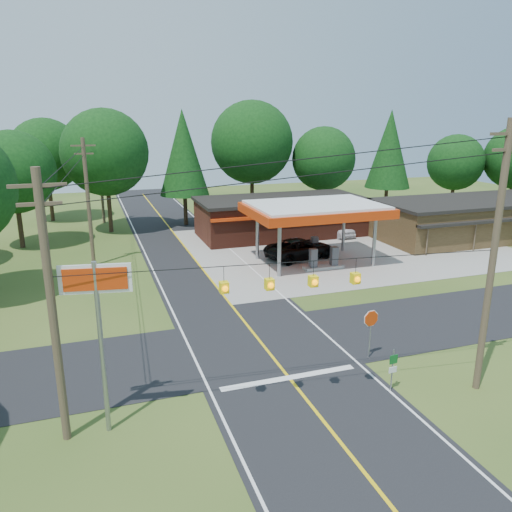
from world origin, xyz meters
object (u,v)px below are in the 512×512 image
object	(u,v)px
gas_canopy	(315,211)
suv_car	(301,249)
octagonal_stop_sign	(371,322)
sedan_car	(337,228)
big_stop_sign	(98,309)

from	to	relation	value
gas_canopy	suv_car	world-z (taller)	gas_canopy
octagonal_stop_sign	suv_car	bearing A→B (deg)	77.14
suv_car	gas_canopy	bearing A→B (deg)	-174.81
sedan_car	big_stop_sign	size ratio (longest dim) A/B	0.69
big_stop_sign	sedan_car	bearing A→B (deg)	48.09
suv_car	octagonal_stop_sign	bearing A→B (deg)	153.89
sedan_car	big_stop_sign	distance (m)	35.20
suv_car	sedan_car	world-z (taller)	suv_car
gas_canopy	octagonal_stop_sign	size ratio (longest dim) A/B	4.18
suv_car	octagonal_stop_sign	size ratio (longest dim) A/B	2.41
sedan_car	gas_canopy	bearing A→B (deg)	-131.83
suv_car	big_stop_sign	xyz separation A→B (m)	(-16.50, -19.51, 4.12)
octagonal_stop_sign	big_stop_sign	bearing A→B (deg)	-170.93
sedan_car	big_stop_sign	world-z (taller)	big_stop_sign
sedan_car	octagonal_stop_sign	bearing A→B (deg)	-117.72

